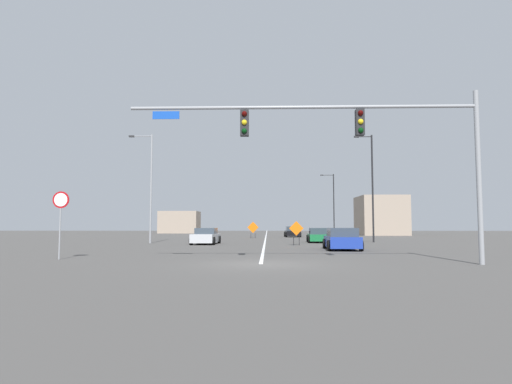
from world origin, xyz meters
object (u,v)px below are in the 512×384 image
object	(u,v)px
street_lamp_mid_right	(333,202)
car_blue_far	(342,239)
street_lamp_near_right	(371,184)
construction_sign_left_lane	(253,228)
car_green_passing	(319,236)
construction_sign_left_shoulder	(296,230)
car_black_distant	(292,232)
stop_sign	(61,212)
car_silver_near	(206,237)
traffic_signal_assembly	(357,135)
street_lamp_far_right	(150,183)

from	to	relation	value
street_lamp_mid_right	car_blue_far	bearing A→B (deg)	-97.57
street_lamp_mid_right	street_lamp_near_right	world-z (taller)	street_lamp_near_right
construction_sign_left_lane	car_green_passing	size ratio (longest dim) A/B	0.43
construction_sign_left_shoulder	car_green_passing	distance (m)	6.39
street_lamp_mid_right	construction_sign_left_lane	distance (m)	17.36
street_lamp_mid_right	street_lamp_near_right	size ratio (longest dim) A/B	0.93
street_lamp_mid_right	car_black_distant	xyz separation A→B (m)	(-6.44, -7.82, -4.35)
stop_sign	car_blue_far	distance (m)	16.28
street_lamp_mid_right	car_black_distant	world-z (taller)	street_lamp_mid_right
street_lamp_near_right	car_green_passing	size ratio (longest dim) A/B	2.17
construction_sign_left_shoulder	car_blue_far	size ratio (longest dim) A/B	0.43
car_silver_near	traffic_signal_assembly	bearing A→B (deg)	-64.67
construction_sign_left_lane	car_black_distant	size ratio (longest dim) A/B	0.50
traffic_signal_assembly	street_lamp_near_right	size ratio (longest dim) A/B	1.44
construction_sign_left_lane	car_blue_far	bearing A→B (deg)	-75.60
traffic_signal_assembly	construction_sign_left_shoulder	bearing A→B (deg)	95.03
construction_sign_left_lane	car_blue_far	distance (m)	25.84
construction_sign_left_lane	construction_sign_left_shoulder	bearing A→B (deg)	-78.33
street_lamp_far_right	car_blue_far	bearing A→B (deg)	-32.87
construction_sign_left_lane	street_lamp_mid_right	bearing A→B (deg)	47.65
car_blue_far	car_silver_near	bearing A→B (deg)	140.53
street_lamp_near_right	car_blue_far	size ratio (longest dim) A/B	2.28
traffic_signal_assembly	street_lamp_far_right	distance (m)	24.13
traffic_signal_assembly	construction_sign_left_lane	size ratio (longest dim) A/B	7.23
construction_sign_left_shoulder	traffic_signal_assembly	bearing A→B (deg)	-84.97
street_lamp_far_right	construction_sign_left_lane	size ratio (longest dim) A/B	4.82
stop_sign	car_black_distant	bearing A→B (deg)	71.63
construction_sign_left_shoulder	car_silver_near	distance (m)	7.53
traffic_signal_assembly	street_lamp_mid_right	distance (m)	48.19
traffic_signal_assembly	car_silver_near	bearing A→B (deg)	115.33
car_green_passing	car_blue_far	distance (m)	11.77
street_lamp_mid_right	street_lamp_near_right	xyz separation A→B (m)	(-0.23, -25.40, 0.29)
street_lamp_mid_right	car_blue_far	world-z (taller)	street_lamp_mid_right
stop_sign	construction_sign_left_shoulder	bearing A→B (deg)	50.52
construction_sign_left_shoulder	construction_sign_left_lane	world-z (taller)	construction_sign_left_lane
stop_sign	car_blue_far	size ratio (longest dim) A/B	0.72
stop_sign	car_silver_near	bearing A→B (deg)	74.92
stop_sign	car_silver_near	distance (m)	16.75
street_lamp_near_right	car_black_distant	distance (m)	19.21
traffic_signal_assembly	car_black_distant	bearing A→B (deg)	90.57
street_lamp_near_right	car_black_distant	bearing A→B (deg)	109.44
construction_sign_left_shoulder	car_blue_far	distance (m)	6.40
traffic_signal_assembly	street_lamp_mid_right	world-z (taller)	street_lamp_mid_right
stop_sign	street_lamp_mid_right	xyz separation A→B (m)	(19.01, 45.68, 2.84)
construction_sign_left_lane	car_silver_near	xyz separation A→B (m)	(-3.26, -17.05, -0.58)
street_lamp_near_right	traffic_signal_assembly	bearing A→B (deg)	-104.52
street_lamp_far_right	car_green_passing	xyz separation A→B (m)	(14.73, 2.21, -4.53)
traffic_signal_assembly	street_lamp_mid_right	xyz separation A→B (m)	(6.04, 47.81, -0.16)
car_silver_near	construction_sign_left_lane	bearing A→B (deg)	79.19
street_lamp_near_right	car_green_passing	distance (m)	6.73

